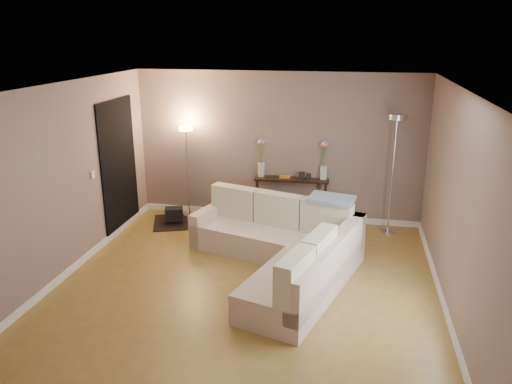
% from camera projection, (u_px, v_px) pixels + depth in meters
% --- Properties ---
extents(floor, '(5.00, 5.50, 0.01)m').
position_uv_depth(floor, '(244.00, 291.00, 6.51)').
color(floor, olive).
rests_on(floor, ground).
extents(ceiling, '(5.00, 5.50, 0.01)m').
position_uv_depth(ceiling, '(243.00, 88.00, 5.71)').
color(ceiling, white).
rests_on(ceiling, ground).
extents(wall_back, '(5.00, 0.02, 2.60)m').
position_uv_depth(wall_back, '(278.00, 147.00, 8.69)').
color(wall_back, gray).
rests_on(wall_back, ground).
extents(wall_front, '(5.00, 0.02, 2.60)m').
position_uv_depth(wall_front, '(159.00, 316.00, 3.53)').
color(wall_front, gray).
rests_on(wall_front, ground).
extents(wall_left, '(0.02, 5.50, 2.60)m').
position_uv_depth(wall_left, '(58.00, 185.00, 6.57)').
color(wall_left, gray).
rests_on(wall_left, ground).
extents(wall_right, '(0.02, 5.50, 2.60)m').
position_uv_depth(wall_right, '(459.00, 210.00, 5.65)').
color(wall_right, gray).
rests_on(wall_right, ground).
extents(baseboard_back, '(5.00, 0.03, 0.10)m').
position_uv_depth(baseboard_back, '(277.00, 215.00, 9.05)').
color(baseboard_back, white).
rests_on(baseboard_back, ground).
extents(baseboard_left, '(0.03, 5.50, 0.10)m').
position_uv_depth(baseboard_left, '(70.00, 270.00, 6.95)').
color(baseboard_left, white).
rests_on(baseboard_left, ground).
extents(baseboard_right, '(0.03, 5.50, 0.10)m').
position_uv_depth(baseboard_right, '(444.00, 306.00, 6.03)').
color(baseboard_right, white).
rests_on(baseboard_right, ground).
extents(doorway, '(0.02, 1.20, 2.20)m').
position_uv_depth(doorway, '(119.00, 167.00, 8.21)').
color(doorway, black).
rests_on(doorway, ground).
extents(switch_plate, '(0.02, 0.08, 0.12)m').
position_uv_depth(switch_plate, '(93.00, 175.00, 7.39)').
color(switch_plate, white).
rests_on(switch_plate, ground).
extents(sectional_sofa, '(2.67, 3.05, 0.89)m').
position_uv_depth(sectional_sofa, '(284.00, 247.00, 7.02)').
color(sectional_sofa, beige).
rests_on(sectional_sofa, floor).
extents(throw_blanket, '(0.71, 0.52, 0.08)m').
position_uv_depth(throw_blanket, '(331.00, 199.00, 7.15)').
color(throw_blanket, gray).
rests_on(throw_blanket, sectional_sofa).
extents(console_table, '(1.29, 0.38, 0.79)m').
position_uv_depth(console_table, '(287.00, 196.00, 8.81)').
color(console_table, black).
rests_on(console_table, floor).
extents(leaning_mirror, '(0.91, 0.07, 0.71)m').
position_uv_depth(leaning_mirror, '(293.00, 155.00, 8.73)').
color(leaning_mirror, black).
rests_on(leaning_mirror, console_table).
extents(table_decor, '(0.54, 0.12, 0.13)m').
position_uv_depth(table_decor, '(292.00, 176.00, 8.65)').
color(table_decor, '#C67E23').
rests_on(table_decor, console_table).
extents(flower_vase_left, '(0.15, 0.12, 0.68)m').
position_uv_depth(flower_vase_left, '(261.00, 160.00, 8.69)').
color(flower_vase_left, silver).
rests_on(flower_vase_left, console_table).
extents(flower_vase_right, '(0.15, 0.12, 0.68)m').
position_uv_depth(flower_vase_right, '(324.00, 163.00, 8.52)').
color(flower_vase_right, silver).
rests_on(flower_vase_right, console_table).
extents(floor_lamp_lit, '(0.30, 0.30, 1.65)m').
position_uv_depth(floor_lamp_lit, '(187.00, 154.00, 8.80)').
color(floor_lamp_lit, silver).
rests_on(floor_lamp_lit, floor).
extents(floor_lamp_unlit, '(0.34, 0.34, 1.99)m').
position_uv_depth(floor_lamp_unlit, '(394.00, 150.00, 7.98)').
color(floor_lamp_unlit, silver).
rests_on(floor_lamp_unlit, floor).
extents(charcoal_rug, '(1.28, 1.12, 0.01)m').
position_uv_depth(charcoal_rug, '(185.00, 222.00, 8.85)').
color(charcoal_rug, black).
rests_on(charcoal_rug, floor).
extents(black_bag, '(0.36, 0.30, 0.20)m').
position_uv_depth(black_bag, '(174.00, 213.00, 8.69)').
color(black_bag, black).
rests_on(black_bag, charcoal_rug).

